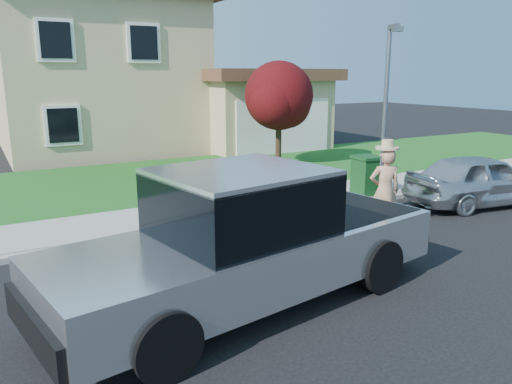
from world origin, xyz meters
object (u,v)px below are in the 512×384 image
(pickup_truck, at_px, (248,241))
(street_lamp, at_px, (386,110))
(woman, at_px, (385,189))
(ornamental_tree, at_px, (280,99))
(sedan, at_px, (481,180))
(trash_bin, at_px, (366,175))

(pickup_truck, relative_size, street_lamp, 1.47)
(woman, bearing_deg, ornamental_tree, -80.85)
(pickup_truck, xyz_separation_m, sedan, (8.19, 2.04, -0.28))
(pickup_truck, xyz_separation_m, woman, (4.28, 1.57, -0.00))
(trash_bin, xyz_separation_m, street_lamp, (-0.73, -1.37, 1.90))
(woman, distance_m, street_lamp, 2.23)
(woman, xyz_separation_m, sedan, (3.91, 0.47, -0.28))
(woman, distance_m, sedan, 3.95)
(pickup_truck, distance_m, street_lamp, 6.17)
(woman, bearing_deg, street_lamp, -106.45)
(trash_bin, bearing_deg, ornamental_tree, 89.63)
(woman, height_order, sedan, woman)
(street_lamp, bearing_deg, ornamental_tree, 102.20)
(street_lamp, bearing_deg, sedan, 8.97)
(sedan, relative_size, ornamental_tree, 1.08)
(woman, distance_m, trash_bin, 3.09)
(pickup_truck, bearing_deg, trash_bin, 25.07)
(sedan, relative_size, street_lamp, 0.90)
(woman, xyz_separation_m, trash_bin, (1.75, 2.53, -0.29))
(sedan, height_order, trash_bin, sedan)
(ornamental_tree, bearing_deg, sedan, -77.01)
(woman, relative_size, sedan, 0.50)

